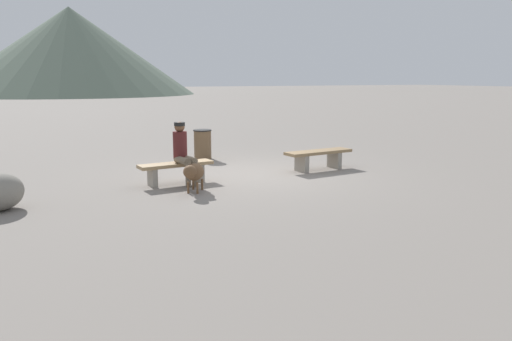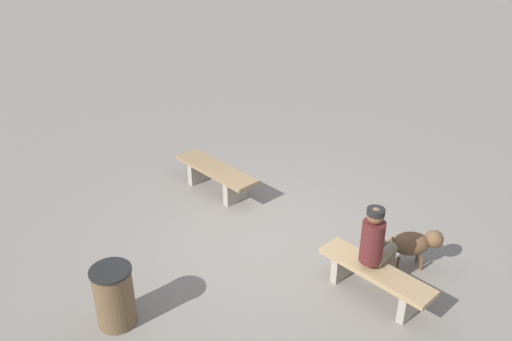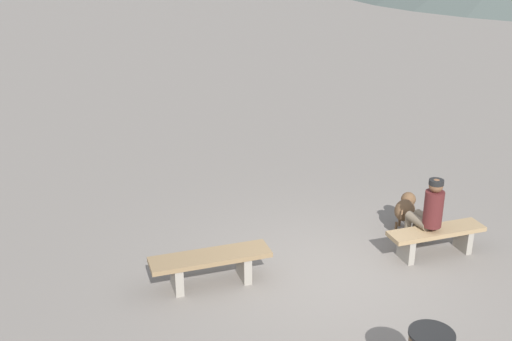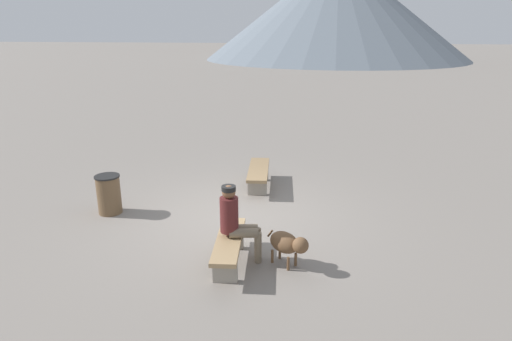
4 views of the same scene
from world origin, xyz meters
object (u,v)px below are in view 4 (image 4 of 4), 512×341
at_px(bench_left, 258,174).
at_px(seated_person, 236,219).
at_px(dog, 288,243).
at_px(trash_bin, 109,194).
at_px(bench_right, 229,245).

relative_size(bench_left, seated_person, 1.37).
height_order(dog, trash_bin, trash_bin).
distance_m(dog, trash_bin, 4.04).
bearing_deg(bench_left, bench_right, -4.53).
relative_size(dog, trash_bin, 0.88).
bearing_deg(bench_right, dog, 89.41).
distance_m(bench_left, bench_right, 3.55).
xyz_separation_m(bench_right, trash_bin, (-1.59, -2.83, 0.08)).
distance_m(bench_right, trash_bin, 3.25).
height_order(bench_left, dog, dog).
distance_m(bench_left, dog, 3.60).
bearing_deg(trash_bin, bench_left, 125.38).
relative_size(bench_right, seated_person, 1.23).
xyz_separation_m(bench_left, bench_right, (3.55, 0.07, -0.01)).
bearing_deg(trash_bin, seated_person, 63.39).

